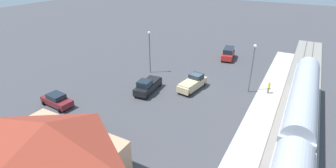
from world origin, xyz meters
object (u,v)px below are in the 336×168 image
(pickup_tan, at_px, (193,83))
(light_pole_near_platform, at_px, (253,63))
(pickup_black, at_px, (148,85))
(station_building, at_px, (51,148))
(pedestrian_on_platform, at_px, (269,87))
(suv_red, at_px, (228,53))
(sedan_maroon, at_px, (57,100))
(light_pole_lot_center, at_px, (150,47))

(pickup_tan, bearing_deg, light_pole_near_platform, -157.42)
(pickup_black, distance_m, light_pole_near_platform, 14.99)
(station_building, height_order, pickup_black, station_building)
(station_building, relative_size, pedestrian_on_platform, 7.08)
(pedestrian_on_platform, relative_size, pickup_black, 0.31)
(suv_red, bearing_deg, light_pole_near_platform, 119.09)
(pickup_tan, distance_m, light_pole_near_platform, 8.80)
(pickup_tan, xyz_separation_m, suv_red, (-0.70, -15.24, 0.12))
(pickup_black, height_order, sedan_maroon, pickup_black)
(sedan_maroon, bearing_deg, station_building, 139.92)
(light_pole_near_platform, height_order, light_pole_lot_center, light_pole_near_platform)
(pickup_black, xyz_separation_m, sedan_maroon, (8.14, 9.07, -0.15))
(station_building, bearing_deg, suv_red, -96.95)
(pedestrian_on_platform, height_order, pickup_black, pickup_black)
(suv_red, bearing_deg, light_pole_lot_center, 53.36)
(station_building, relative_size, sedan_maroon, 2.61)
(sedan_maroon, bearing_deg, light_pole_lot_center, -106.53)
(pickup_black, height_order, pickup_tan, same)
(station_building, height_order, sedan_maroon, station_building)
(pickup_black, bearing_deg, light_pole_near_platform, -151.14)
(sedan_maroon, xyz_separation_m, suv_red, (-14.15, -28.25, 0.27))
(pickup_black, height_order, light_pole_lot_center, light_pole_lot_center)
(sedan_maroon, relative_size, light_pole_lot_center, 0.66)
(station_building, xyz_separation_m, suv_red, (-4.44, -36.42, -1.67))
(station_building, distance_m, pedestrian_on_platform, 28.25)
(pickup_tan, bearing_deg, sedan_maroon, 44.02)
(sedan_maroon, distance_m, light_pole_near_platform, 26.64)
(pedestrian_on_platform, relative_size, light_pole_near_platform, 0.24)
(station_building, xyz_separation_m, pedestrian_on_platform, (-13.79, -24.60, -1.54))
(sedan_maroon, height_order, light_pole_lot_center, light_pole_lot_center)
(pedestrian_on_platform, height_order, suv_red, suv_red)
(station_building, distance_m, sedan_maroon, 12.84)
(pickup_black, relative_size, light_pole_lot_center, 0.78)
(station_building, relative_size, suv_red, 2.35)
(pickup_black, bearing_deg, light_pole_lot_center, -60.27)
(suv_red, distance_m, light_pole_near_platform, 14.31)
(station_building, relative_size, pickup_tan, 2.15)
(pickup_black, distance_m, light_pole_lot_center, 8.03)
(sedan_maroon, distance_m, pickup_tan, 18.71)
(pickup_black, relative_size, pickup_tan, 0.99)
(sedan_maroon, relative_size, light_pole_near_platform, 0.65)
(light_pole_near_platform, bearing_deg, suv_red, -60.91)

